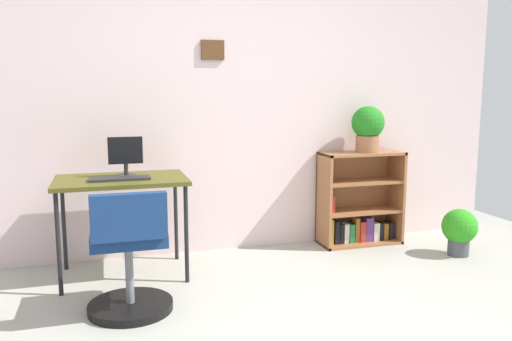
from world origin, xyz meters
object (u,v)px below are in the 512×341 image
at_px(monitor, 126,156).
at_px(potted_plant_floor, 459,229).
at_px(keyboard, 120,179).
at_px(bookshelf_low, 358,203).
at_px(potted_plant_on_shelf, 368,127).
at_px(desk, 121,187).
at_px(office_chair, 129,259).

height_order(monitor, potted_plant_floor, monitor).
bearing_deg(keyboard, potted_plant_floor, -4.76).
bearing_deg(bookshelf_low, potted_plant_on_shelf, -48.62).
xyz_separation_m(desk, potted_plant_floor, (2.67, -0.31, -0.45)).
distance_m(monitor, potted_plant_floor, 2.74).
height_order(monitor, office_chair, monitor).
bearing_deg(keyboard, potted_plant_on_shelf, 8.18).
relative_size(desk, potted_plant_on_shelf, 2.31).
xyz_separation_m(monitor, office_chair, (-0.03, -0.75, -0.54)).
height_order(office_chair, potted_plant_floor, office_chair).
xyz_separation_m(office_chair, potted_plant_floor, (2.66, 0.38, -0.13)).
bearing_deg(monitor, bookshelf_low, 5.97).
bearing_deg(office_chair, monitor, 87.54).
relative_size(monitor, bookshelf_low, 0.35).
relative_size(bookshelf_low, potted_plant_on_shelf, 2.06).
xyz_separation_m(desk, keyboard, (-0.01, -0.08, 0.07)).
relative_size(bookshelf_low, potted_plant_floor, 2.11).
bearing_deg(keyboard, bookshelf_low, 9.78).
relative_size(desk, potted_plant_floor, 2.37).
height_order(monitor, potted_plant_on_shelf, potted_plant_on_shelf).
relative_size(keyboard, bookshelf_low, 0.51).
relative_size(desk, office_chair, 1.17).
bearing_deg(desk, office_chair, -89.30).
bearing_deg(office_chair, potted_plant_on_shelf, 23.62).
relative_size(keyboard, potted_plant_on_shelf, 1.05).
height_order(keyboard, bookshelf_low, bookshelf_low).
bearing_deg(potted_plant_on_shelf, office_chair, -156.38).
relative_size(keyboard, potted_plant_floor, 1.07).
xyz_separation_m(monitor, keyboard, (-0.05, -0.14, -0.14)).
bearing_deg(office_chair, potted_plant_floor, 8.21).
xyz_separation_m(office_chair, potted_plant_on_shelf, (2.08, 0.91, 0.69)).
xyz_separation_m(desk, monitor, (0.04, 0.06, 0.22)).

